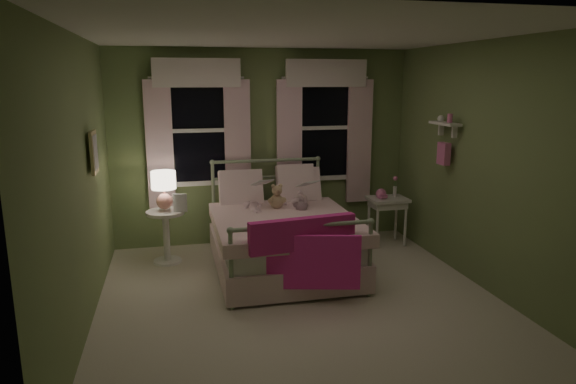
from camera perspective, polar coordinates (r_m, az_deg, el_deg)
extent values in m
plane|color=silver|center=(5.32, 1.40, -12.00)|extent=(4.20, 4.20, 0.00)
plane|color=white|center=(4.86, 1.57, 17.13)|extent=(4.20, 4.20, 0.00)
plane|color=#758E55|center=(6.96, -2.82, 4.97)|extent=(4.00, 0.00, 4.00)
plane|color=#758E55|center=(3.00, 11.50, -5.31)|extent=(4.00, 0.00, 4.00)
plane|color=#758E55|center=(4.85, -22.10, 0.79)|extent=(0.00, 4.20, 4.20)
plane|color=#758E55|center=(5.75, 21.18, 2.57)|extent=(0.00, 4.20, 4.20)
cube|color=white|center=(6.03, -0.68, -4.75)|extent=(1.44, 1.94, 0.26)
cube|color=white|center=(6.11, -0.67, -6.90)|extent=(1.54, 2.02, 0.30)
cube|color=white|center=(5.84, -0.37, -3.49)|extent=(1.58, 1.75, 0.14)
cylinder|color=#9EB793|center=(5.97, -7.20, -6.25)|extent=(0.04, 1.90, 0.04)
cylinder|color=#9EB793|center=(6.24, 5.55, -5.36)|extent=(0.04, 1.90, 0.04)
cylinder|color=#9EB793|center=(6.82, -8.26, -1.50)|extent=(0.04, 0.04, 1.15)
cylinder|color=#9EB793|center=(7.07, 3.28, -0.90)|extent=(0.04, 0.04, 1.15)
sphere|color=#9EB793|center=(6.71, -8.41, 3.27)|extent=(0.07, 0.07, 0.07)
sphere|color=#9EB793|center=(6.96, 3.34, 3.72)|extent=(0.07, 0.07, 0.07)
cylinder|color=#9EB793|center=(6.80, -2.43, 3.52)|extent=(1.42, 0.04, 0.04)
cylinder|color=#9EB793|center=(6.83, -2.41, 1.69)|extent=(1.38, 0.03, 0.03)
cylinder|color=#9EB793|center=(5.02, -6.33, -8.66)|extent=(0.04, 0.04, 0.80)
cylinder|color=#9EB793|center=(5.36, 9.07, -7.38)|extent=(0.04, 0.04, 0.80)
sphere|color=#9EB793|center=(4.90, -6.44, -4.28)|extent=(0.07, 0.07, 0.07)
sphere|color=#9EB793|center=(5.24, 9.21, -3.26)|extent=(0.07, 0.07, 0.07)
cylinder|color=#9EB793|center=(5.02, 1.66, -3.79)|extent=(1.42, 0.04, 0.04)
cube|color=white|center=(6.54, -5.24, 0.00)|extent=(0.55, 0.32, 0.57)
cube|color=white|center=(6.68, 1.23, 0.31)|extent=(0.55, 0.32, 0.57)
cube|color=white|center=(6.65, 0.81, 0.97)|extent=(0.48, 0.30, 0.51)
cube|color=#D12884|center=(5.04, 1.65, -4.66)|extent=(1.10, 0.25, 0.32)
cube|color=#FF31AD|center=(5.06, 1.83, -7.81)|extent=(1.08, 0.30, 0.55)
imported|color=#F7D1DD|center=(6.29, -4.06, 0.71)|extent=(0.27, 0.18, 0.72)
imported|color=#F7D1DD|center=(6.39, 0.91, 0.93)|extent=(0.36, 0.29, 0.71)
imported|color=beige|center=(6.04, -3.69, 0.56)|extent=(0.22, 0.16, 0.26)
imported|color=beige|center=(6.16, 1.46, 0.41)|extent=(0.22, 0.17, 0.26)
sphere|color=tan|center=(6.23, -1.27, -1.05)|extent=(0.17, 0.17, 0.17)
sphere|color=tan|center=(6.18, -1.24, 0.17)|extent=(0.12, 0.12, 0.12)
sphere|color=tan|center=(6.16, -1.65, 0.65)|extent=(0.05, 0.05, 0.05)
sphere|color=tan|center=(6.18, -0.83, 0.69)|extent=(0.05, 0.05, 0.05)
sphere|color=tan|center=(6.18, -1.94, -0.97)|extent=(0.07, 0.07, 0.07)
sphere|color=tan|center=(6.21, -0.49, -0.90)|extent=(0.07, 0.07, 0.07)
sphere|color=#8C6B51|center=(6.13, -1.14, 0.02)|extent=(0.04, 0.04, 0.04)
cylinder|color=white|center=(6.35, -13.49, -2.24)|extent=(0.46, 0.46, 0.04)
cylinder|color=white|center=(6.44, -13.36, -4.91)|extent=(0.08, 0.08, 0.60)
cylinder|color=white|center=(6.53, -13.22, -7.46)|extent=(0.34, 0.34, 0.03)
sphere|color=#D98D80|center=(6.32, -13.56, -1.01)|extent=(0.19, 0.19, 0.19)
cylinder|color=pink|center=(6.30, -13.61, 0.05)|extent=(0.03, 0.03, 0.12)
cylinder|color=#FFEAC6|center=(6.27, -13.68, 1.30)|extent=(0.29, 0.29, 0.21)
imported|color=beige|center=(6.27, -12.60, -2.12)|extent=(0.20, 0.25, 0.02)
cube|color=white|center=(6.99, 11.03, -0.79)|extent=(0.50, 0.40, 0.04)
cube|color=white|center=(7.01, 11.00, -1.35)|extent=(0.44, 0.34, 0.08)
cylinder|color=white|center=(6.86, 9.89, -3.76)|extent=(0.04, 0.04, 0.60)
cylinder|color=white|center=(7.02, 12.91, -3.52)|extent=(0.04, 0.04, 0.60)
cylinder|color=white|center=(7.13, 8.96, -3.11)|extent=(0.04, 0.04, 0.60)
cylinder|color=white|center=(7.28, 11.89, -2.90)|extent=(0.04, 0.04, 0.60)
sphere|color=pink|center=(6.94, 10.30, -0.19)|extent=(0.14, 0.14, 0.14)
cube|color=pink|center=(6.86, 10.59, -0.51)|extent=(0.11, 0.07, 0.04)
cylinder|color=white|center=(7.07, 11.79, 0.06)|extent=(0.05, 0.05, 0.14)
cylinder|color=#4C7F3F|center=(7.04, 11.83, 0.94)|extent=(0.01, 0.01, 0.12)
sphere|color=pink|center=(7.03, 11.85, 1.49)|extent=(0.06, 0.06, 0.06)
cube|color=black|center=(6.82, -9.92, 6.76)|extent=(0.76, 0.02, 1.35)
cube|color=white|center=(6.77, -10.13, 12.65)|extent=(0.84, 0.05, 0.06)
cube|color=white|center=(6.90, -9.69, 0.96)|extent=(0.84, 0.05, 0.06)
cube|color=white|center=(6.79, -13.30, 6.59)|extent=(0.06, 0.05, 1.40)
cube|color=white|center=(6.83, -6.53, 6.88)|extent=(0.06, 0.05, 1.40)
cube|color=white|center=(6.80, -9.91, 6.75)|extent=(0.76, 0.04, 0.05)
cube|color=silver|center=(6.77, -14.06, 4.83)|extent=(0.34, 0.06, 1.70)
cube|color=white|center=(6.82, -5.61, 5.20)|extent=(0.34, 0.06, 1.70)
cube|color=white|center=(6.70, -10.11, 12.91)|extent=(1.10, 0.08, 0.36)
cylinder|color=white|center=(6.74, -10.11, 12.40)|extent=(1.20, 0.03, 0.03)
cube|color=black|center=(7.11, 3.99, 7.14)|extent=(0.76, 0.02, 1.35)
cube|color=white|center=(7.06, 4.13, 12.79)|extent=(0.84, 0.05, 0.06)
cube|color=white|center=(7.19, 3.95, 1.57)|extent=(0.84, 0.05, 0.06)
cube|color=white|center=(6.99, 0.87, 7.08)|extent=(0.06, 0.05, 1.40)
cube|color=white|center=(7.22, 7.10, 7.16)|extent=(0.06, 0.05, 1.40)
cube|color=white|center=(7.09, 4.04, 7.13)|extent=(0.76, 0.04, 0.05)
cube|color=white|center=(6.94, 0.15, 5.38)|extent=(0.34, 0.06, 1.70)
cube|color=silver|center=(7.23, 7.93, 5.55)|extent=(0.34, 0.06, 1.70)
cube|color=white|center=(7.00, 4.29, 13.04)|extent=(1.10, 0.08, 0.36)
cylinder|color=white|center=(7.04, 4.18, 12.55)|extent=(1.20, 0.03, 0.03)
cube|color=white|center=(6.24, 17.04, 7.28)|extent=(0.15, 0.50, 0.03)
cube|color=white|center=(6.14, 18.01, 6.39)|extent=(0.06, 0.03, 0.14)
cube|color=white|center=(6.39, 16.64, 6.70)|extent=(0.06, 0.03, 0.14)
cylinder|color=pink|center=(6.15, 17.55, 7.84)|extent=(0.06, 0.06, 0.10)
sphere|color=white|center=(6.32, 16.62, 7.82)|extent=(0.08, 0.08, 0.08)
cube|color=pink|center=(6.28, 16.92, 4.10)|extent=(0.08, 0.18, 0.26)
cube|color=beige|center=(5.39, -20.77, 4.15)|extent=(0.03, 0.32, 0.42)
cube|color=silver|center=(5.39, -20.62, 4.16)|extent=(0.01, 0.25, 0.34)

